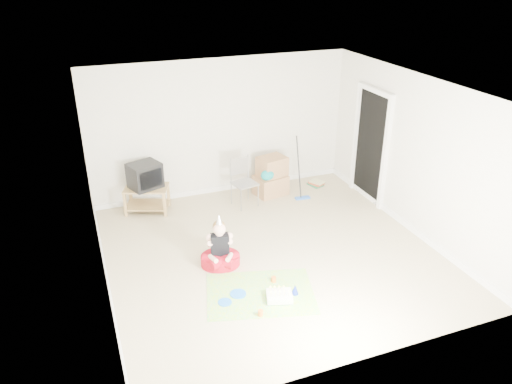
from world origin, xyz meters
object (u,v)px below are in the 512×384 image
object	(u,v)px
crt_tv	(145,176)
birthday_cake	(279,297)
cardboard_boxes	(271,177)
seated_woman	(220,254)
folding_chair	(245,183)
tv_stand	(147,197)

from	to	relation	value
crt_tv	birthday_cake	world-z (taller)	crt_tv
crt_tv	cardboard_boxes	distance (m)	2.40
seated_woman	cardboard_boxes	bearing A→B (deg)	50.73
crt_tv	folding_chair	distance (m)	1.80
crt_tv	seated_woman	xyz separation A→B (m)	(0.72, -2.16, -0.52)
cardboard_boxes	birthday_cake	world-z (taller)	cardboard_boxes
seated_woman	tv_stand	bearing A→B (deg)	108.36
tv_stand	crt_tv	bearing A→B (deg)	0.00
folding_chair	birthday_cake	distance (m)	2.93
folding_chair	seated_woman	world-z (taller)	folding_chair
folding_chair	seated_woman	xyz separation A→B (m)	(-1.02, -1.75, -0.26)
crt_tv	tv_stand	bearing A→B (deg)	159.43
crt_tv	folding_chair	bearing A→B (deg)	-33.76
tv_stand	crt_tv	xyz separation A→B (m)	(0.00, 0.00, 0.42)
tv_stand	birthday_cake	bearing A→B (deg)	-69.65
tv_stand	cardboard_boxes	bearing A→B (deg)	-3.10
tv_stand	seated_woman	distance (m)	2.28
folding_chair	cardboard_boxes	bearing A→B (deg)	23.41
cardboard_boxes	birthday_cake	distance (m)	3.36
crt_tv	seated_woman	bearing A→B (deg)	-92.20
folding_chair	birthday_cake	size ratio (longest dim) A/B	2.21
folding_chair	tv_stand	bearing A→B (deg)	166.80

